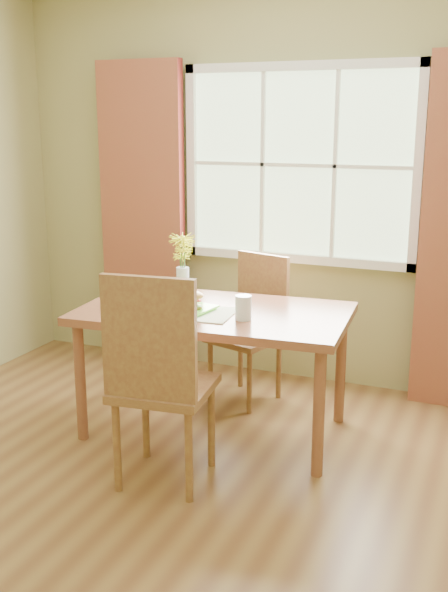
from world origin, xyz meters
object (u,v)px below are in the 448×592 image
dining_table (214,322)px  croissant_sandwich (191,301)px  chair_near (157,373)px  chair_far (253,321)px  water_glass (243,308)px  flower_vase (183,258)px

dining_table → croissant_sandwich: bearing=-133.6°
dining_table → chair_near: bearing=-93.5°
dining_table → chair_far: 0.60m
dining_table → water_glass: 0.29m
chair_far → croissant_sandwich: bearing=-82.8°
dining_table → chair_far: bearing=83.2°
chair_far → water_glass: chair_far is taller
dining_table → chair_far: size_ratio=1.67×
water_glass → flower_vase: (-0.50, 0.28, 0.18)m
chair_near → water_glass: (0.22, 0.59, 0.20)m
chair_near → water_glass: 0.66m
chair_far → water_glass: bearing=-57.2°
croissant_sandwich → flower_vase: (-0.18, 0.27, 0.18)m
dining_table → flower_vase: flower_vase is taller
chair_far → dining_table: bearing=-75.7°
chair_near → water_glass: chair_near is taller
chair_far → flower_vase: flower_vase is taller
dining_table → chair_far: (0.02, 0.58, -0.15)m
chair_far → chair_near: bearing=-73.9°
dining_table → croissant_sandwich: size_ratio=10.21×
water_glass → dining_table: bearing=151.8°
water_glass → flower_vase: bearing=150.9°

